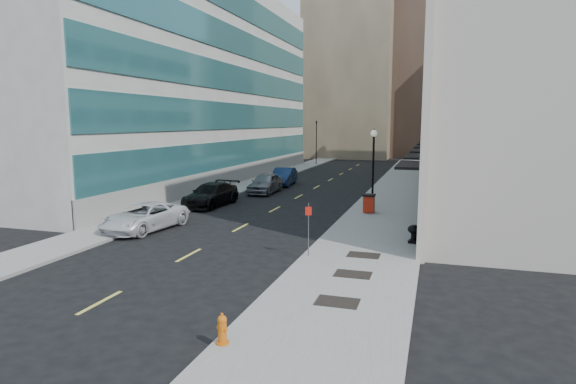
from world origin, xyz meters
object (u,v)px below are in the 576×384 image
Objects in this scene: car_silver_sedan at (265,183)px; fire_hydrant at (222,329)px; urn_planter at (414,232)px; trash_bin at (369,203)px; car_blue_sedan at (284,177)px; sign_post at (308,222)px; traffic_signal at (316,124)px; lamppost at (373,161)px; car_black_pickup at (211,195)px; car_white_van at (144,217)px.

car_silver_sedan is 5.95× the size of fire_hydrant.
trash_bin is at bearing 113.63° from urn_planter.
sign_post reaches higher than car_blue_sedan.
trash_bin is at bearing -70.69° from traffic_signal.
traffic_signal reaches higher than urn_planter.
car_silver_sedan reaches higher than car_blue_sedan.
car_silver_sedan is 0.93× the size of lamppost.
car_silver_sedan is 19.20m from urn_planter.
car_blue_sedan is (2.20, -21.66, -4.90)m from traffic_signal.
trash_bin is at bearing 2.67° from car_black_pickup.
sign_post is (8.50, -18.01, 0.81)m from car_silver_sedan.
car_silver_sedan is 4.16× the size of trash_bin.
traffic_signal reaches higher than fire_hydrant.
car_black_pickup reaches higher than urn_planter.
traffic_signal is 3.00× the size of sign_post.
urn_planter is (12.90, -19.64, -0.13)m from car_blue_sedan.
trash_bin is (11.24, -0.08, -0.01)m from car_black_pickup.
lamppost reaches higher than urn_planter.
car_blue_sedan is at bearing 124.44° from fire_hydrant.
sign_post is (-1.10, -12.88, -1.65)m from lamppost.
car_white_van is 6.43× the size of fire_hydrant.
traffic_signal is at bearing 111.42° from trash_bin.
car_white_van is at bearing 142.04° from sign_post.
trash_bin is 3.19m from lamppost.
traffic_signal is 34.36m from car_black_pickup.
car_white_van is at bearing -138.00° from lamppost.
car_blue_sedan is 33.29m from fire_hydrant.
car_black_pickup is 1.04× the size of lamppost.
car_white_van is at bearing -89.05° from traffic_signal.
car_blue_sedan is 15.78m from trash_bin.
car_silver_sedan is at bearing 92.80° from sign_post.
lamppost reaches higher than fire_hydrant.
urn_planter is (4.30, 12.52, 0.13)m from fire_hydrant.
car_blue_sedan reaches higher than trash_bin.
lamppost is 6.03× the size of urn_planter.
sign_post is at bearing -76.51° from traffic_signal.
trash_bin is (11.24, 8.13, 0.05)m from car_white_van.
car_silver_sedan reaches higher than urn_planter.
lamppost reaches higher than car_blue_sedan.
car_blue_sedan reaches higher than car_black_pickup.
car_silver_sedan is (1.60, 15.21, 0.10)m from car_white_van.
traffic_signal is 36.45m from trash_bin.
car_silver_sedan is 11.16m from lamppost.
car_white_van is 8.21m from car_black_pickup.
car_white_van reaches higher than fire_hydrant.
urn_planter is (14.40, 0.90, -0.06)m from car_white_van.
car_black_pickup is 7.18m from car_silver_sedan.
car_black_pickup is (0.70, -34.00, -4.91)m from traffic_signal.
car_silver_sedan is at bearing 127.06° from fire_hydrant.
car_silver_sedan reaches higher than car_white_van.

